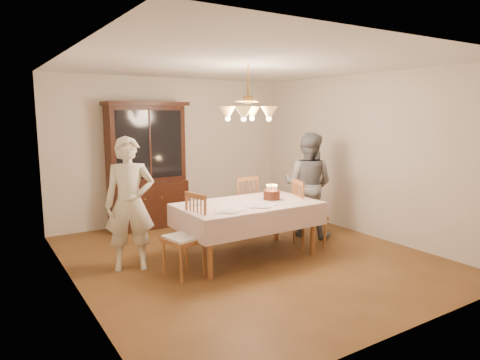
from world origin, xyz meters
TOP-DOWN VIEW (x-y plane):
  - ground at (0.00, 0.00)m, footprint 5.00×5.00m
  - room_shell at (0.00, 0.00)m, footprint 5.00×5.00m
  - dining_table at (0.00, 0.00)m, footprint 1.90×1.10m
  - china_hutch at (-0.60, 2.25)m, footprint 1.38×0.54m
  - chair_far_side at (0.42, 0.83)m, footprint 0.47×0.45m
  - chair_left_end at (-1.04, -0.16)m, footprint 0.49×0.51m
  - chair_right_end at (1.04, -0.08)m, footprint 0.54×0.55m
  - elderly_woman at (-1.51, 0.41)m, footprint 0.72×0.59m
  - adult_in_grey at (1.39, 0.35)m, footprint 0.97×1.02m
  - birthday_cake at (0.38, -0.03)m, footprint 0.30×0.30m
  - place_setting_near_left at (-0.48, -0.34)m, footprint 0.39×0.24m
  - place_setting_near_right at (0.03, -0.30)m, footprint 0.41×0.27m
  - place_setting_far_left at (-0.54, 0.28)m, footprint 0.41×0.26m
  - chandelier at (-0.00, -0.00)m, footprint 0.62×0.62m

SIDE VIEW (x-z plane):
  - ground at x=0.00m, z-range 0.00..0.00m
  - chair_far_side at x=0.42m, z-range -0.06..0.94m
  - chair_right_end at x=1.04m, z-range -0.06..0.94m
  - chair_left_end at x=-1.04m, z-range -0.05..0.95m
  - dining_table at x=0.00m, z-range 0.30..1.06m
  - place_setting_near_left at x=-0.48m, z-range 0.76..0.77m
  - place_setting_far_left at x=-0.54m, z-range 0.76..0.77m
  - place_setting_near_right at x=0.03m, z-range 0.76..0.77m
  - birthday_cake at x=0.38m, z-range 0.71..0.94m
  - adult_in_grey at x=1.39m, z-range 0.00..1.67m
  - elderly_woman at x=-1.51m, z-range 0.00..1.69m
  - china_hutch at x=-0.60m, z-range -0.04..2.12m
  - room_shell at x=0.00m, z-range -0.92..4.08m
  - chandelier at x=0.00m, z-range 1.61..2.34m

